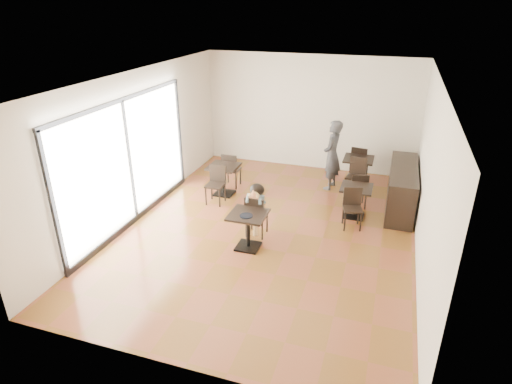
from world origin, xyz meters
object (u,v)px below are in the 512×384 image
at_px(child_table, 248,231).
at_px(chair_left_a, 232,170).
at_px(chair_back_a, 360,163).
at_px(cafe_table_back, 357,172).
at_px(chair_mid_b, 353,209).
at_px(child_chair, 257,215).
at_px(adult_patron, 332,155).
at_px(chair_mid_a, 358,189).
at_px(child, 257,210).
at_px(cafe_table_left, 224,180).
at_px(chair_left_b, 215,185).
at_px(chair_back_b, 355,177).
at_px(cafe_table_mid, 355,202).

relative_size(child_table, chair_left_a, 0.82).
relative_size(chair_left_a, chair_back_a, 0.97).
height_order(child_table, cafe_table_back, cafe_table_back).
bearing_deg(chair_left_a, chair_mid_b, 157.55).
xyz_separation_m(child_chair, chair_back_a, (1.72, 3.77, 0.02)).
height_order(adult_patron, chair_mid_b, adult_patron).
xyz_separation_m(chair_mid_a, chair_back_a, (-0.13, 1.74, 0.04)).
xyz_separation_m(child_table, child_chair, (0.00, 0.55, 0.08)).
bearing_deg(child, chair_left_a, 122.32).
bearing_deg(child_chair, cafe_table_left, -50.01).
relative_size(chair_left_b, chair_back_b, 0.97).
xyz_separation_m(cafe_table_mid, cafe_table_left, (-3.27, 0.21, 0.02)).
bearing_deg(chair_back_b, chair_back_a, 98.66).
bearing_deg(child_table, child, 90.00).
bearing_deg(chair_mid_b, cafe_table_left, 152.45).
xyz_separation_m(chair_mid_a, chair_back_b, (-0.13, 0.64, 0.04)).
bearing_deg(child_chair, cafe_table_mid, -141.55).
height_order(chair_back_a, chair_back_b, same).
relative_size(child_chair, cafe_table_back, 1.15).
relative_size(chair_mid_a, chair_left_a, 0.95).
bearing_deg(cafe_table_left, child_chair, -50.01).
bearing_deg(chair_left_a, child_table, 116.35).
distance_m(child, chair_mid_b, 2.08).
xyz_separation_m(child_table, cafe_table_mid, (1.86, 2.02, -0.01)).
bearing_deg(chair_back_b, cafe_table_left, -154.01).
distance_m(cafe_table_mid, cafe_table_back, 1.75).
bearing_deg(chair_left_a, chair_left_b, 89.43).
relative_size(child_chair, cafe_table_left, 1.18).
bearing_deg(cafe_table_mid, child, -141.55).
bearing_deg(child_chair, chair_mid_b, -153.54).
distance_m(child_chair, chair_back_a, 4.14).
bearing_deg(child_chair, child_table, 90.00).
height_order(adult_patron, chair_back_a, adult_patron).
relative_size(chair_back_a, chair_back_b, 1.00).
xyz_separation_m(adult_patron, chair_left_a, (-2.49, -0.68, -0.44)).
distance_m(adult_patron, cafe_table_back, 0.88).
xyz_separation_m(child_table, chair_mid_b, (1.86, 1.47, 0.06)).
relative_size(adult_patron, chair_back_a, 1.90).
bearing_deg(chair_mid_a, cafe_table_back, -97.96).
bearing_deg(child_table, chair_mid_b, 38.45).
bearing_deg(adult_patron, chair_mid_a, 49.96).
bearing_deg(cafe_table_back, chair_back_b, -90.00).
bearing_deg(cafe_table_back, cafe_table_mid, -85.58).
relative_size(cafe_table_left, chair_back_a, 0.81).
xyz_separation_m(child_table, child, (0.00, 0.55, 0.19)).
relative_size(cafe_table_left, cafe_table_back, 0.97).
xyz_separation_m(cafe_table_back, chair_mid_b, (0.13, -2.29, 0.04)).
xyz_separation_m(child_table, chair_mid_a, (1.86, 2.57, 0.06)).
distance_m(chair_left_b, chair_back_b, 3.49).
distance_m(child_table, cafe_table_mid, 2.75).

